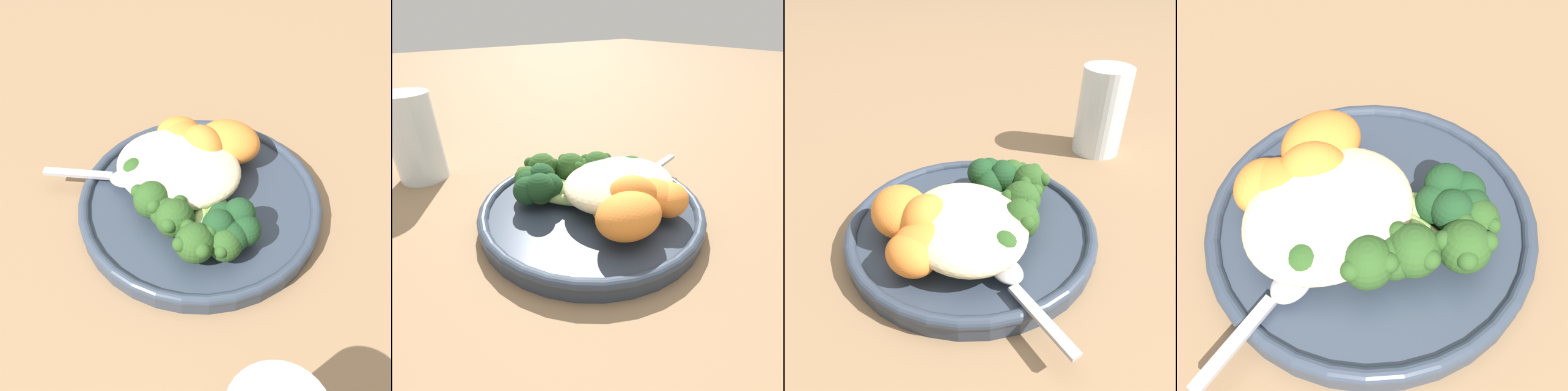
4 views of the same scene
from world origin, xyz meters
TOP-DOWN VIEW (x-y plane):
  - ground_plane at (0.00, 0.00)m, footprint 4.00×4.00m
  - plate at (-0.00, 0.01)m, footprint 0.25×0.25m
  - quinoa_mound at (-0.03, 0.02)m, footprint 0.13×0.11m
  - broccoli_stalk_0 at (-0.05, 0.01)m, footprint 0.10×0.05m
  - broccoli_stalk_1 at (-0.03, -0.02)m, footprint 0.09×0.09m
  - broccoli_stalk_2 at (-0.01, -0.02)m, footprint 0.05×0.09m
  - broccoli_stalk_3 at (-0.01, -0.04)m, footprint 0.04×0.10m
  - broccoli_stalk_4 at (0.02, -0.05)m, footprint 0.05×0.13m
  - broccoli_stalk_5 at (0.03, -0.04)m, footprint 0.07×0.11m
  - broccoli_stalk_6 at (0.04, -0.02)m, footprint 0.07×0.07m
  - sweet_potato_chunk_0 at (0.01, 0.07)m, footprint 0.07×0.06m
  - sweet_potato_chunk_1 at (-0.04, 0.06)m, footprint 0.06×0.07m
  - sweet_potato_chunk_2 at (-0.01, 0.05)m, footprint 0.07×0.06m
  - sweet_potato_chunk_3 at (-0.05, 0.07)m, footprint 0.06×0.06m
  - kale_tuft at (0.04, -0.03)m, footprint 0.05×0.06m
  - spoon at (-0.09, 0.00)m, footprint 0.11×0.04m

SIDE VIEW (x-z plane):
  - ground_plane at x=0.00m, z-range 0.00..0.00m
  - plate at x=0.00m, z-range 0.00..0.02m
  - spoon at x=-0.09m, z-range 0.02..0.03m
  - broccoli_stalk_5 at x=0.03m, z-range 0.02..0.05m
  - broccoli_stalk_2 at x=-0.01m, z-range 0.02..0.05m
  - broccoli_stalk_6 at x=0.04m, z-range 0.02..0.05m
  - broccoli_stalk_0 at x=-0.05m, z-range 0.02..0.05m
  - sweet_potato_chunk_3 at x=-0.05m, z-range 0.02..0.05m
  - broccoli_stalk_4 at x=0.02m, z-range 0.02..0.06m
  - broccoli_stalk_3 at x=-0.01m, z-range 0.02..0.06m
  - broccoli_stalk_1 at x=-0.03m, z-range 0.02..0.06m
  - sweet_potato_chunk_1 at x=-0.04m, z-range 0.02..0.06m
  - kale_tuft at x=0.04m, z-range 0.02..0.06m
  - quinoa_mound at x=-0.03m, z-range 0.02..0.06m
  - sweet_potato_chunk_0 at x=0.01m, z-range 0.02..0.06m
  - sweet_potato_chunk_2 at x=-0.01m, z-range 0.02..0.07m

